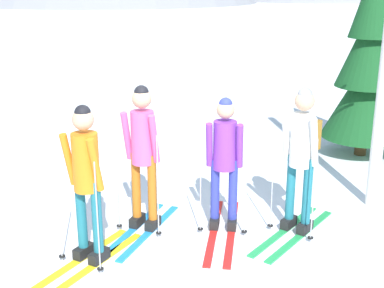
# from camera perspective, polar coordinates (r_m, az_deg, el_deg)

# --- Properties ---
(ground_plane) EXTENTS (400.00, 400.00, 0.00)m
(ground_plane) POSITION_cam_1_polar(r_m,az_deg,el_deg) (6.51, -1.01, -10.01)
(ground_plane) COLOR white
(skier_in_orange) EXTENTS (1.09, 1.61, 1.77)m
(skier_in_orange) POSITION_cam_1_polar(r_m,az_deg,el_deg) (5.71, -11.37, -3.64)
(skier_in_orange) COLOR yellow
(skier_in_orange) RESTS_ON ground
(skier_in_pink) EXTENTS (0.86, 1.59, 1.82)m
(skier_in_pink) POSITION_cam_1_polar(r_m,az_deg,el_deg) (6.37, -5.34, -0.79)
(skier_in_pink) COLOR #1E84D1
(skier_in_pink) RESTS_ON ground
(skier_in_purple) EXTENTS (0.61, 1.81, 1.68)m
(skier_in_purple) POSITION_cam_1_polar(r_m,az_deg,el_deg) (6.39, 3.55, -1.46)
(skier_in_purple) COLOR red
(skier_in_purple) RESTS_ON ground
(skier_in_white) EXTENTS (1.24, 1.52, 1.81)m
(skier_in_white) POSITION_cam_1_polar(r_m,az_deg,el_deg) (6.41, 11.76, -0.84)
(skier_in_white) COLOR green
(skier_in_white) RESTS_ON ground
(pine_tree_near) EXTENTS (1.44, 1.44, 3.48)m
(pine_tree_near) POSITION_cam_1_polar(r_m,az_deg,el_deg) (9.54, 18.54, 8.04)
(pine_tree_near) COLOR #51381E
(pine_tree_near) RESTS_ON ground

